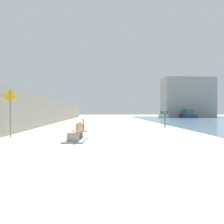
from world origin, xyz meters
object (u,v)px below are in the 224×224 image
boat_distant (186,115)px  pedestrian_sign (10,107)px  bench_far (81,128)px  boat_far_left (164,115)px  bench_near (76,137)px  person_walking (165,118)px

boat_distant → pedestrian_sign: 43.82m
bench_far → boat_far_left: size_ratio=0.47×
bench_near → bench_far: 5.75m
bench_near → person_walking: bearing=51.6°
bench_far → boat_distant: size_ratio=0.30×
person_walking → boat_far_left: 27.19m
bench_far → person_walking: bearing=25.3°
bench_near → pedestrian_sign: (-4.14, 1.79, 1.57)m
boat_distant → pedestrian_sign: pedestrian_sign is taller
bench_far → pedestrian_sign: 5.73m
person_walking → pedestrian_sign: (-11.60, -7.63, 0.94)m
bench_near → boat_far_left: size_ratio=0.47×
boat_far_left → pedestrian_sign: 38.78m
boat_distant → pedestrian_sign: (-24.68, -36.19, 1.11)m
bench_near → person_walking: person_walking is taller
bench_near → pedestrian_sign: 4.77m
bench_near → bench_far: size_ratio=0.99×
bench_near → boat_far_left: 38.56m
person_walking → pedestrian_sign: pedestrian_sign is taller
boat_distant → person_walking: bearing=-114.6°
bench_far → boat_distant: bearing=57.1°
boat_far_left → pedestrian_sign: pedestrian_sign is taller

